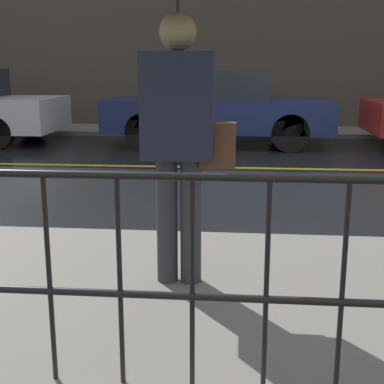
# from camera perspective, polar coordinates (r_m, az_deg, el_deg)

# --- Properties ---
(ground_plane) EXTENTS (80.00, 80.00, 0.00)m
(ground_plane) POSITION_cam_1_polar(r_m,az_deg,el_deg) (8.58, 9.41, 2.47)
(ground_plane) COLOR black
(sidewalk_near) EXTENTS (28.00, 2.67, 0.10)m
(sidewalk_near) POSITION_cam_1_polar(r_m,az_deg,el_deg) (3.72, 14.80, -11.47)
(sidewalk_near) COLOR slate
(sidewalk_near) RESTS_ON ground_plane
(sidewalk_far) EXTENTS (28.00, 1.67, 0.10)m
(sidewalk_far) POSITION_cam_1_polar(r_m,az_deg,el_deg) (13.10, 8.06, 6.42)
(sidewalk_far) COLOR slate
(sidewalk_far) RESTS_ON ground_plane
(lane_marking) EXTENTS (25.20, 0.12, 0.01)m
(lane_marking) POSITION_cam_1_polar(r_m,az_deg,el_deg) (8.58, 9.41, 2.50)
(lane_marking) COLOR gold
(lane_marking) RESTS_ON ground_plane
(building_storefront) EXTENTS (28.00, 0.30, 5.82)m
(building_storefront) POSITION_cam_1_polar(r_m,az_deg,el_deg) (14.06, 8.27, 18.55)
(building_storefront) COLOR #4C4238
(building_storefront) RESTS_ON ground_plane
(railing_foreground) EXTENTS (12.00, 0.04, 1.03)m
(railing_foreground) POSITION_cam_1_polar(r_m,az_deg,el_deg) (2.48, 19.74, -7.25)
(railing_foreground) COLOR black
(railing_foreground) RESTS_ON sidewalk_near
(pedestrian) EXTENTS (0.99, 0.99, 2.22)m
(pedestrian) POSITION_cam_1_polar(r_m,az_deg,el_deg) (3.55, -1.42, 16.46)
(pedestrian) COLOR #333338
(pedestrian) RESTS_ON sidewalk_near
(car_navy) EXTENTS (4.50, 1.73, 1.50)m
(car_navy) POSITION_cam_1_polar(r_m,az_deg,el_deg) (10.94, 2.54, 9.02)
(car_navy) COLOR #19234C
(car_navy) RESTS_ON ground_plane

